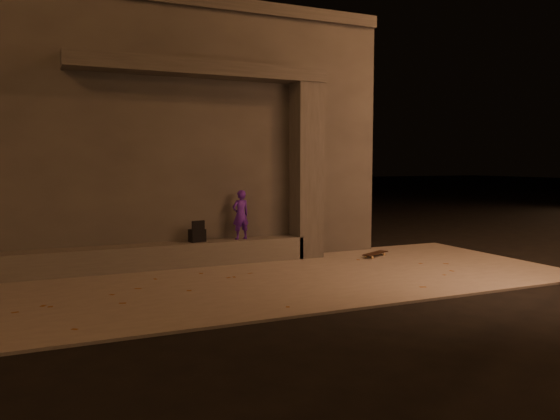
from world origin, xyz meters
name	(u,v)px	position (x,y,z in m)	size (l,w,h in m)	color
ground	(319,311)	(0.00, 0.00, 0.00)	(120.00, 120.00, 0.00)	black
sidewalk	(263,281)	(0.00, 2.00, 0.02)	(11.00, 4.40, 0.04)	#6A645D
building	(150,137)	(-1.00, 6.49, 2.61)	(9.00, 5.10, 5.22)	#393633
ledge	(153,256)	(-1.50, 3.75, 0.27)	(6.00, 0.55, 0.45)	#4E4C47
column	(306,171)	(1.70, 3.75, 1.84)	(0.55, 0.55, 3.60)	#393633
canopy	(202,69)	(-0.50, 3.80, 3.78)	(5.00, 0.70, 0.28)	#393633
skateboarder	(241,215)	(0.24, 3.75, 0.98)	(0.36, 0.23, 0.98)	#40158D
backpack	(197,234)	(-0.65, 3.75, 0.63)	(0.33, 0.25, 0.42)	black
skateboard	(375,253)	(3.01, 3.10, 0.11)	(0.77, 0.52, 0.08)	black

